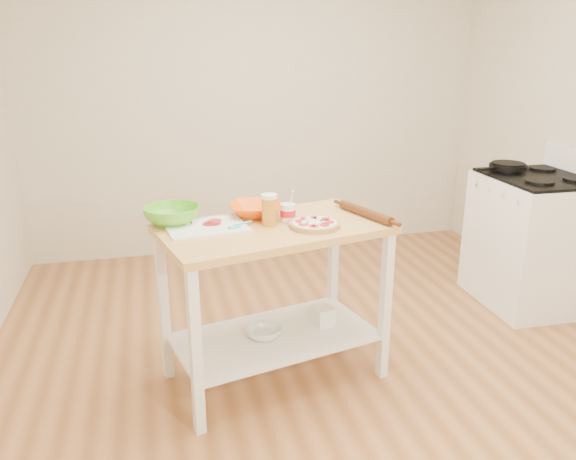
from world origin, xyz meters
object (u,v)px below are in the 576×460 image
at_px(shelf_bin, 323,316).
at_px(prep_island, 274,270).
at_px(beer_pint, 269,210).
at_px(spatula, 239,225).
at_px(green_bowl, 172,215).
at_px(yogurt_tub, 288,213).
at_px(knife, 183,221).
at_px(orange_bowl, 256,210).
at_px(shelf_glass_bowl, 264,333).
at_px(pizza, 314,224).
at_px(cutting_board, 206,226).
at_px(gas_stove, 532,240).
at_px(skillet, 507,166).
at_px(rolling_pin, 365,213).

bearing_deg(shelf_bin, prep_island, -170.19).
bearing_deg(beer_pint, spatula, -176.94).
relative_size(prep_island, shelf_bin, 11.79).
distance_m(prep_island, green_bowl, 0.62).
bearing_deg(spatula, yogurt_tub, -13.44).
relative_size(knife, shelf_bin, 2.36).
relative_size(orange_bowl, shelf_glass_bowl, 1.48).
relative_size(pizza, cutting_board, 0.62).
xyz_separation_m(green_bowl, beer_pint, (0.49, -0.16, 0.04)).
distance_m(pizza, shelf_glass_bowl, 0.68).
bearing_deg(shelf_bin, cutting_board, -179.58).
bearing_deg(prep_island, beer_pint, 153.42).
height_order(cutting_board, beer_pint, beer_pint).
bearing_deg(shelf_glass_bowl, gas_stove, 14.64).
relative_size(skillet, pizza, 1.52).
bearing_deg(cutting_board, shelf_bin, -6.68).
bearing_deg(skillet, yogurt_tub, -172.13).
height_order(spatula, shelf_bin, spatula).
distance_m(green_bowl, beer_pint, 0.52).
distance_m(green_bowl, yogurt_tub, 0.61).
height_order(green_bowl, yogurt_tub, yogurt_tub).
bearing_deg(spatula, shelf_bin, -17.35).
relative_size(pizza, spatula, 1.95).
relative_size(prep_island, gas_stove, 1.16).
xyz_separation_m(green_bowl, rolling_pin, (1.03, -0.14, -0.02)).
bearing_deg(pizza, rolling_pin, 17.47).
height_order(green_bowl, beer_pint, beer_pint).
distance_m(rolling_pin, shelf_bin, 0.65).
bearing_deg(orange_bowl, gas_stove, 9.07).
bearing_deg(shelf_glass_bowl, knife, 157.66).
relative_size(prep_island, shelf_glass_bowl, 6.67).
relative_size(beer_pint, shelf_glass_bowl, 0.86).
xyz_separation_m(cutting_board, yogurt_tub, (0.44, 0.00, 0.04)).
relative_size(spatula, rolling_pin, 0.33).
height_order(gas_stove, beer_pint, gas_stove).
relative_size(pizza, shelf_bin, 2.45).
distance_m(yogurt_tub, shelf_bin, 0.67).
xyz_separation_m(prep_island, pizza, (0.20, -0.07, 0.27)).
bearing_deg(knife, shelf_bin, -26.94).
distance_m(orange_bowl, beer_pint, 0.20).
bearing_deg(shelf_bin, rolling_pin, -5.78).
xyz_separation_m(orange_bowl, yogurt_tub, (0.14, -0.15, 0.01)).
bearing_deg(cutting_board, skillet, 9.97).
distance_m(pizza, spatula, 0.39).
relative_size(prep_island, green_bowl, 4.37).
bearing_deg(orange_bowl, skillet, 15.40).
distance_m(spatula, shelf_bin, 0.77).
height_order(pizza, yogurt_tub, yogurt_tub).
bearing_deg(beer_pint, skillet, 20.74).
relative_size(skillet, shelf_bin, 3.73).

